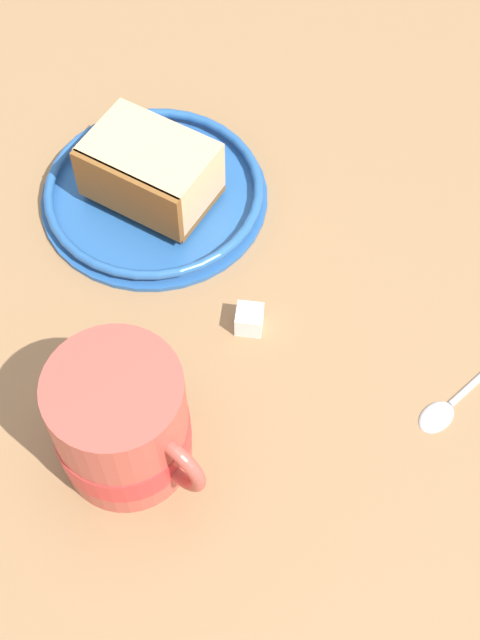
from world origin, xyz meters
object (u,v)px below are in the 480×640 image
tea_mug (122,424)px  teaspoon (457,397)px  small_plate (156,191)px  sugar_cube (249,319)px  cake_slice (151,171)px

tea_mug → teaspoon: 23.83cm
small_plate → sugar_cube: bearing=-7.8°
small_plate → cake_slice: (0.09, -0.25, 2.75)cm
small_plate → tea_mug: 23.06cm
tea_mug → teaspoon: bearing=61.2°
tea_mug → sugar_cube: size_ratio=5.79×
tea_mug → sugar_cube: tea_mug is taller
cake_slice → small_plate: bearing=110.3°
sugar_cube → small_plate: bearing=172.2°
small_plate → teaspoon: 29.05cm
small_plate → tea_mug: tea_mug is taller
tea_mug → cake_slice: bearing=139.6°
teaspoon → sugar_cube: bearing=-151.4°
cake_slice → sugar_cube: size_ratio=5.88×
small_plate → sugar_cube: size_ratio=9.44×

